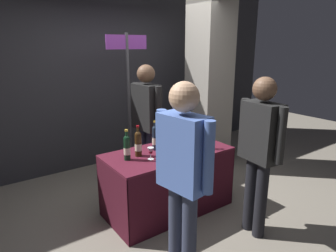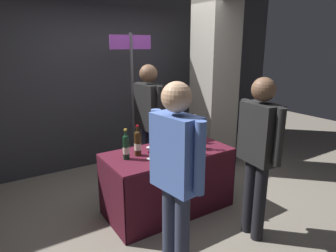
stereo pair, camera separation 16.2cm
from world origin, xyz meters
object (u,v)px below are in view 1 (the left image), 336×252
wine_glass_near_taster (151,151)px  taster_foreground_right (260,145)px  wine_glass_near_vendor (177,135)px  booth_signpost (128,87)px  concrete_pillar (209,73)px  featured_wine_bottle (187,130)px  tasting_table (168,170)px  wine_glass_mid (176,138)px  vendor_presenter (147,116)px  flower_vase (194,138)px  display_bottle_0 (138,143)px

wine_glass_near_taster → taster_foreground_right: taster_foreground_right is taller
wine_glass_near_vendor → booth_signpost: bearing=96.9°
concrete_pillar → taster_foreground_right: concrete_pillar is taller
booth_signpost → featured_wine_bottle: bearing=-76.3°
taster_foreground_right → booth_signpost: (-0.33, 2.07, 0.36)m
featured_wine_bottle → wine_glass_near_taster: featured_wine_bottle is taller
concrete_pillar → tasting_table: (-1.39, -0.83, -0.99)m
wine_glass_mid → wine_glass_near_taster: size_ratio=1.07×
featured_wine_bottle → vendor_presenter: bearing=120.3°
tasting_table → booth_signpost: booth_signpost is taller
concrete_pillar → wine_glass_near_taster: bearing=-151.3°
tasting_table → featured_wine_bottle: (0.39, 0.15, 0.38)m
wine_glass_mid → flower_vase: flower_vase is taller
tasting_table → taster_foreground_right: (0.47, -0.89, 0.47)m
featured_wine_bottle → concrete_pillar: bearing=34.3°
vendor_presenter → wine_glass_mid: bearing=2.1°
featured_wine_bottle → vendor_presenter: vendor_presenter is taller
concrete_pillar → wine_glass_near_taster: concrete_pillar is taller
concrete_pillar → flower_vase: concrete_pillar is taller
wine_glass_mid → booth_signpost: 1.21m
tasting_table → vendor_presenter: (0.11, 0.63, 0.50)m
tasting_table → vendor_presenter: size_ratio=0.86×
wine_glass_near_vendor → flower_vase: size_ratio=0.32×
wine_glass_near_vendor → vendor_presenter: vendor_presenter is taller
featured_wine_bottle → wine_glass_near_taster: 0.73m
display_bottle_0 → flower_vase: 0.68m
tasting_table → featured_wine_bottle: featured_wine_bottle is taller
flower_vase → wine_glass_mid: bearing=130.4°
tasting_table → taster_foreground_right: 1.11m
concrete_pillar → taster_foreground_right: size_ratio=1.83×
vendor_presenter → flower_vase: bearing=11.4°
concrete_pillar → wine_glass_near_vendor: bearing=-150.1°
featured_wine_bottle → wine_glass_near_taster: (-0.69, -0.24, -0.06)m
display_bottle_0 → booth_signpost: size_ratio=0.17×
vendor_presenter → taster_foreground_right: vendor_presenter is taller
wine_glass_near_vendor → wine_glass_mid: bearing=-129.8°
tasting_table → booth_signpost: 1.44m
wine_glass_near_vendor → vendor_presenter: 0.51m
taster_foreground_right → flower_vase: bearing=17.8°
concrete_pillar → tasting_table: 1.90m
concrete_pillar → display_bottle_0: 2.00m
concrete_pillar → booth_signpost: size_ratio=1.44×
concrete_pillar → taster_foreground_right: (-0.93, -1.73, -0.52)m
vendor_presenter → booth_signpost: size_ratio=0.81×
wine_glass_near_vendor → booth_signpost: (-0.12, 1.00, 0.49)m
concrete_pillar → vendor_presenter: 1.39m
vendor_presenter → wine_glass_near_vendor: bearing=14.5°
booth_signpost → vendor_presenter: bearing=-93.4°
concrete_pillar → wine_glass_near_vendor: concrete_pillar is taller
concrete_pillar → taster_foreground_right: 2.03m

